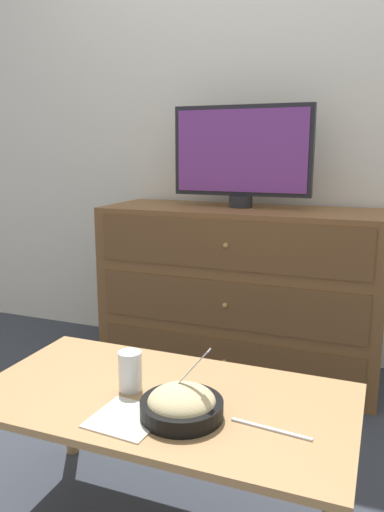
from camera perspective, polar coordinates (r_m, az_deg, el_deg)
name	(u,v)px	position (r m, az deg, el deg)	size (l,w,h in m)	color
ground_plane	(276,353)	(2.78, 9.60, -10.84)	(12.00, 12.00, 0.00)	#383D47
wall_back	(287,103)	(2.60, 10.76, 16.83)	(12.00, 0.05, 2.60)	white
dresser	(240,291)	(2.43, 5.50, -4.03)	(1.32, 0.49, 0.81)	brown
tv	(242,153)	(2.38, 5.70, 11.59)	(0.66, 0.11, 0.47)	#232328
coffee_table	(163,414)	(1.43, -3.28, -17.62)	(1.02, 0.54, 0.43)	tan
takeout_bowl	(182,405)	(1.29, -1.19, -16.65)	(0.21, 0.21, 0.18)	black
drink_cup	(130,373)	(1.41, -7.08, -13.18)	(0.06, 0.06, 0.11)	#9E6638
napkin	(127,418)	(1.30, -7.45, -17.90)	(0.18, 0.18, 0.00)	silver
knife	(271,429)	(1.26, 9.00, -18.95)	(0.20, 0.03, 0.01)	silver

